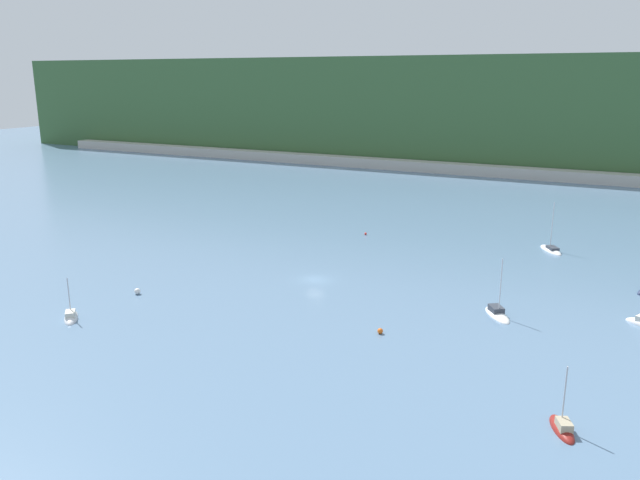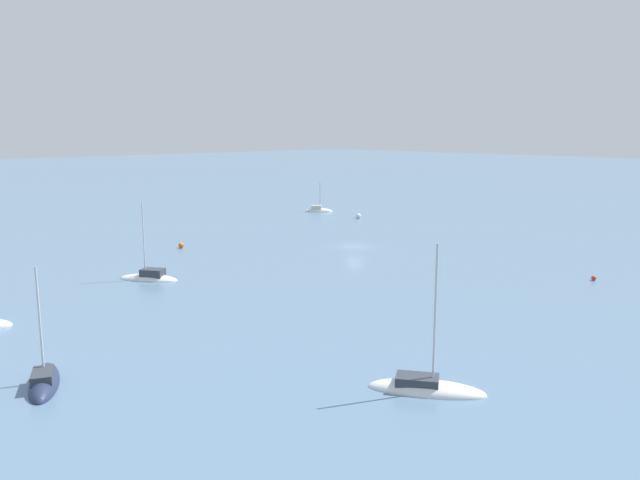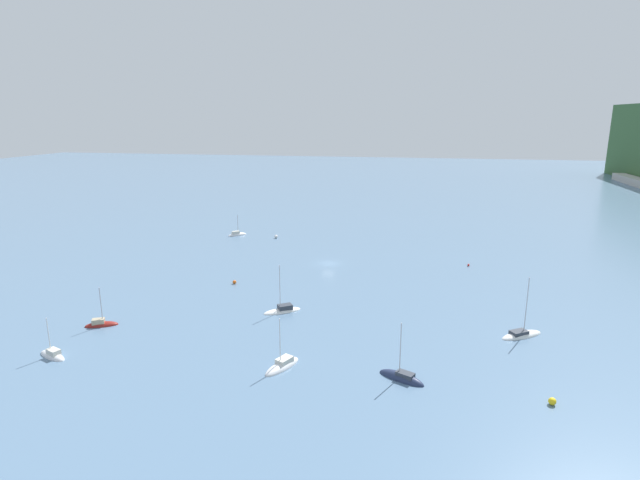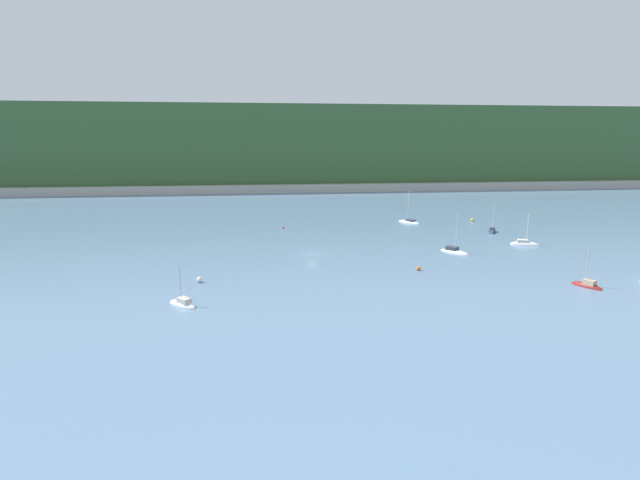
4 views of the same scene
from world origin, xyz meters
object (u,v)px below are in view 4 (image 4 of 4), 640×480
sailboat_6 (492,232)px  mooring_buoy_3 (472,220)px  sailboat_1 (587,286)px  mooring_buoy_2 (419,268)px  sailboat_4 (525,244)px  mooring_buoy_0 (283,227)px  sailboat_3 (183,305)px  mooring_buoy_1 (199,280)px  sailboat_2 (409,222)px  sailboat_0 (454,252)px

sailboat_6 → mooring_buoy_3: (2.34, 16.81, 0.35)m
sailboat_1 → mooring_buoy_2: bearing=35.6°
sailboat_4 → mooring_buoy_0: 58.22m
sailboat_6 → mooring_buoy_3: sailboat_6 is taller
sailboat_3 → mooring_buoy_3: bearing=-92.3°
sailboat_1 → sailboat_4: bearing=-37.7°
sailboat_3 → mooring_buoy_3: 95.83m
mooring_buoy_3 → sailboat_1: bearing=-98.6°
mooring_buoy_0 → mooring_buoy_1: 50.85m
sailboat_6 → sailboat_1: bearing=16.7°
sailboat_1 → mooring_buoy_0: (-44.17, 58.58, 0.12)m
sailboat_2 → sailboat_4: 35.89m
sailboat_0 → sailboat_3: bearing=-96.4°
sailboat_0 → sailboat_1: sailboat_0 is taller
sailboat_4 → mooring_buoy_2: 35.12m
sailboat_2 → sailboat_3: (-52.81, -64.08, 0.02)m
sailboat_6 → mooring_buoy_2: (-30.21, -33.26, 0.28)m
sailboat_4 → sailboat_6: sailboat_6 is taller
sailboat_3 → mooring_buoy_0: (17.56, 59.49, 0.14)m
mooring_buoy_0 → mooring_buoy_3: bearing=4.9°
mooring_buoy_0 → mooring_buoy_2: size_ratio=0.70×
sailboat_0 → sailboat_2: bearing=142.1°
sailboat_0 → mooring_buoy_1: bearing=-107.0°
sailboat_0 → sailboat_2: size_ratio=0.89×
sailboat_4 → mooring_buoy_2: (-30.16, -18.00, 0.25)m
sailboat_2 → mooring_buoy_2: size_ratio=13.43×
sailboat_6 → mooring_buoy_2: bearing=-16.7°
sailboat_1 → sailboat_4: (7.15, 31.07, -0.03)m
sailboat_2 → mooring_buoy_3: bearing=-123.4°
sailboat_2 → mooring_buoy_2: sailboat_2 is taller
mooring_buoy_0 → sailboat_3: bearing=-106.4°
mooring_buoy_1 → mooring_buoy_3: bearing=36.9°
mooring_buoy_1 → sailboat_0: bearing=17.5°
sailboat_1 → mooring_buoy_1: sailboat_1 is taller
sailboat_1 → mooring_buoy_3: 63.87m
mooring_buoy_1 → mooring_buoy_3: (70.13, 52.70, -0.02)m
mooring_buoy_0 → sailboat_2: bearing=7.4°
sailboat_2 → mooring_buoy_1: size_ratio=10.78×
sailboat_4 → mooring_buoy_2: bearing=-123.5°
sailboat_0 → sailboat_3: size_ratio=1.38×
sailboat_0 → sailboat_1: (11.15, -26.02, -0.01)m
sailboat_3 → mooring_buoy_3: sailboat_3 is taller
sailboat_0 → sailboat_4: bearing=71.0°
sailboat_0 → sailboat_6: sailboat_0 is taller
sailboat_1 → sailboat_3: (-61.72, -0.91, -0.02)m
sailboat_2 → mooring_buoy_3: 18.47m
sailboat_6 → sailboat_0: bearing=-16.5°
sailboat_1 → sailboat_2: sailboat_2 is taller
mooring_buoy_0 → sailboat_4: bearing=-28.2°
sailboat_2 → mooring_buoy_3: (18.46, -0.01, 0.33)m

